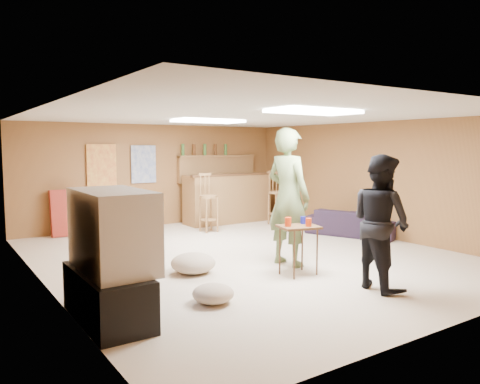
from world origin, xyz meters
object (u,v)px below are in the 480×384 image
bar_counter (228,198)px  tray_table (298,250)px  person_olive (288,197)px  tv_body (113,230)px  sofa (352,223)px  person_black (380,222)px

bar_counter → tray_table: 4.51m
bar_counter → person_olive: size_ratio=1.00×
tv_body → sofa: (5.32, 1.78, -0.65)m
person_black → sofa: bearing=-33.9°
person_olive → tray_table: 0.86m
bar_counter → sofa: bar_counter is taller
person_olive → tray_table: (-0.22, -0.50, -0.66)m
sofa → person_olive: bearing=90.0°
bar_counter → person_black: bearing=-102.1°
tv_body → tray_table: tv_body is taller
bar_counter → person_black: 5.37m
person_olive → tv_body: bearing=94.5°
person_black → tray_table: person_black is taller
sofa → tray_table: tray_table is taller
tv_body → bar_counter: tv_body is taller
person_black → sofa: size_ratio=0.96×
tv_body → person_black: person_black is taller
tv_body → person_olive: bearing=14.2°
person_olive → sofa: person_olive is taller
person_olive → sofa: (2.49, 1.06, -0.75)m
tv_body → sofa: bearing=18.5°
person_olive → person_black: 1.53m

